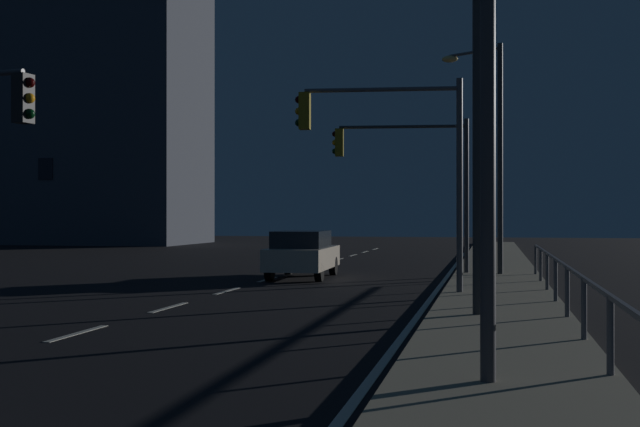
{
  "coord_description": "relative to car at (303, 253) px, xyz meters",
  "views": [
    {
      "loc": [
        7.12,
        -3.63,
        2.07
      ],
      "look_at": [
        0.29,
        27.67,
        2.16
      ],
      "focal_mm": 44.4,
      "sensor_mm": 36.0,
      "label": 1
    }
  ],
  "objects": [
    {
      "name": "ground_plane",
      "position": [
        -0.95,
        -4.39,
        -0.82
      ],
      "size": [
        112.0,
        112.0,
        0.0
      ],
      "primitive_type": "plane",
      "color": "black",
      "rests_on": "ground"
    },
    {
      "name": "sidewalk_right",
      "position": [
        6.31,
        -4.39,
        -0.75
      ],
      "size": [
        2.8,
        77.0,
        0.14
      ],
      "primitive_type": "cube",
      "color": "gray",
      "rests_on": "ground"
    },
    {
      "name": "lane_markings_center",
      "position": [
        -0.95,
        -0.89,
        -0.82
      ],
      "size": [
        0.14,
        50.0,
        0.01
      ],
      "color": "silver",
      "rests_on": "ground"
    },
    {
      "name": "lane_edge_line",
      "position": [
        4.67,
        0.61,
        -0.82
      ],
      "size": [
        0.14,
        53.0,
        0.01
      ],
      "color": "silver",
      "rests_on": "ground"
    },
    {
      "name": "car",
      "position": [
        0.0,
        0.0,
        0.0
      ],
      "size": [
        1.99,
        4.47,
        1.57
      ],
      "color": "beige",
      "rests_on": "ground"
    },
    {
      "name": "traffic_light_far_center",
      "position": [
        3.28,
        1.54,
        3.05
      ],
      "size": [
        4.64,
        0.78,
        5.23
      ],
      "color": "#38383D",
      "rests_on": "sidewalk_right"
    },
    {
      "name": "traffic_light_far_left",
      "position": [
        3.53,
        -5.42,
        3.15
      ],
      "size": [
        4.27,
        0.68,
        5.41
      ],
      "color": "#4C4C51",
      "rests_on": "sidewalk_right"
    },
    {
      "name": "street_lamp_median",
      "position": [
        6.11,
        1.61,
        3.93
      ],
      "size": [
        2.08,
        1.3,
        7.67
      ],
      "color": "#2D3033",
      "rests_on": "sidewalk_right"
    },
    {
      "name": "street_lamp_across_street",
      "position": [
        6.22,
        -9.92,
        3.94
      ],
      "size": [
        2.24,
        1.13,
        7.67
      ],
      "color": "#2D3033",
      "rests_on": "sidewalk_right"
    },
    {
      "name": "barrier_fence",
      "position": [
        7.56,
        -11.18,
        0.05
      ],
      "size": [
        0.09,
        25.5,
        0.98
      ],
      "color": "#59595E",
      "rests_on": "sidewalk_right"
    },
    {
      "name": "building_distant",
      "position": [
        -26.64,
        28.64,
        11.99
      ],
      "size": [
        22.95,
        9.41,
        25.62
      ],
      "color": "#3D424C",
      "rests_on": "ground"
    }
  ]
}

